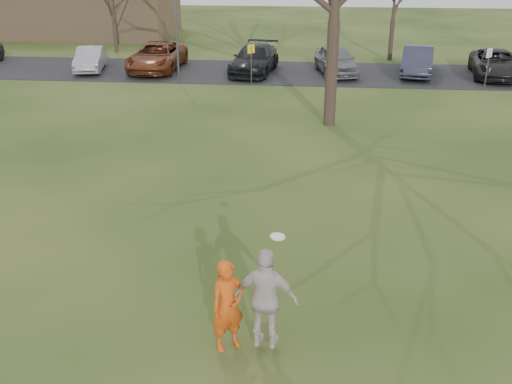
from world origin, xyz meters
TOP-DOWN VIEW (x-y plane):
  - ground at (0.00, 0.00)m, footprint 120.00×120.00m
  - parking_strip at (0.00, 25.00)m, footprint 62.00×6.50m
  - player_defender at (-0.13, -0.12)m, footprint 0.81×0.75m
  - car_1 at (-11.59, 24.45)m, footprint 2.18×4.28m
  - car_2 at (-7.78, 24.91)m, footprint 2.70×5.66m
  - car_3 at (-2.10, 24.71)m, footprint 2.74×5.47m
  - car_4 at (2.49, 24.85)m, footprint 2.72×4.85m
  - car_5 at (7.01, 25.03)m, footprint 2.41×4.91m
  - car_6 at (11.20, 24.92)m, footprint 3.04×5.46m
  - catching_play at (0.60, -0.19)m, footprint 1.25×0.65m
  - building at (-20.00, 38.00)m, footprint 20.60×8.50m
  - lamp_post at (-6.00, 22.50)m, footprint 0.34×0.34m
  - sign_yellow at (-2.00, 22.00)m, footprint 0.35×0.35m
  - sign_white at (10.00, 22.00)m, footprint 0.35×0.35m

SIDE VIEW (x-z plane):
  - ground at x=0.00m, z-range 0.00..0.00m
  - parking_strip at x=0.00m, z-range 0.00..0.04m
  - car_1 at x=-11.59m, z-range 0.04..1.38m
  - car_6 at x=11.20m, z-range 0.04..1.49m
  - car_3 at x=-2.10m, z-range 0.04..1.57m
  - car_5 at x=7.01m, z-range 0.04..1.59m
  - car_2 at x=-7.78m, z-range 0.04..1.60m
  - car_4 at x=2.49m, z-range 0.04..1.60m
  - player_defender at x=-0.13m, z-range 0.00..1.85m
  - catching_play at x=0.60m, z-range 0.01..2.33m
  - sign_yellow at x=-2.00m, z-range 0.41..2.49m
  - sign_white at x=10.00m, z-range 0.41..2.49m
  - building at x=-20.00m, z-range -0.64..4.50m
  - lamp_post at x=-6.00m, z-range 0.83..7.10m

